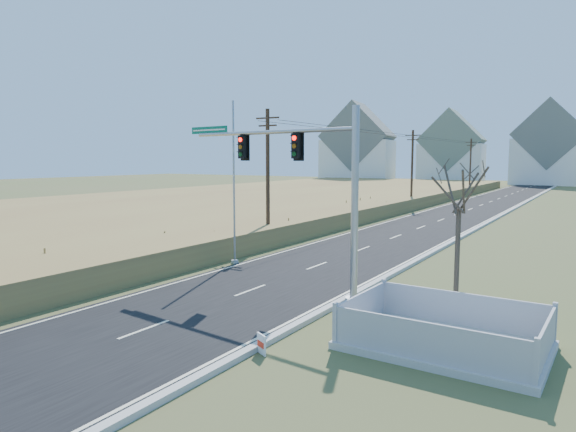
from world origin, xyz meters
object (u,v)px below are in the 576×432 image
at_px(flagpole, 234,200).
at_px(bare_tree, 460,184).
at_px(fence_enclosure, 444,340).
at_px(traffic_signal_mast, 315,183).
at_px(open_sign, 261,344).

xyz_separation_m(flagpole, bare_tree, (12.70, -3.34, 1.31)).
xyz_separation_m(fence_enclosure, flagpole, (-13.22, 6.77, 3.24)).
relative_size(fence_enclosure, bare_tree, 0.99).
relative_size(traffic_signal_mast, bare_tree, 1.62).
relative_size(open_sign, bare_tree, 0.10).
relative_size(fence_enclosure, open_sign, 9.84).
xyz_separation_m(traffic_signal_mast, open_sign, (1.89, -6.65, -4.39)).
bearing_deg(traffic_signal_mast, fence_enclosure, -20.98).
height_order(traffic_signal_mast, fence_enclosure, traffic_signal_mast).
bearing_deg(bare_tree, fence_enclosure, -81.33).
bearing_deg(traffic_signal_mast, bare_tree, 7.86).
relative_size(traffic_signal_mast, open_sign, 16.11).
distance_m(flagpole, bare_tree, 13.20).
xyz_separation_m(fence_enclosure, open_sign, (-4.42, -3.34, 0.05)).
height_order(fence_enclosure, flagpole, flagpole).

